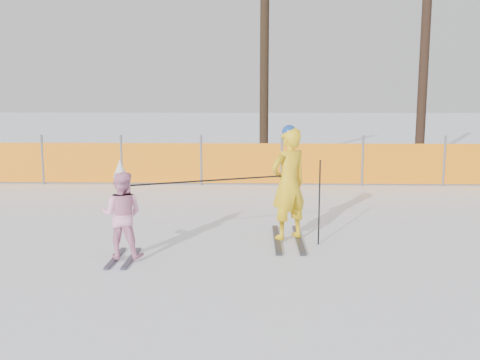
% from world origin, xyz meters
% --- Properties ---
extents(ground, '(120.00, 120.00, 0.00)m').
position_xyz_m(ground, '(0.00, 0.00, 0.00)').
color(ground, white).
rests_on(ground, ground).
extents(adult, '(0.75, 1.61, 1.79)m').
position_xyz_m(adult, '(0.73, 0.82, 0.89)').
color(adult, black).
rests_on(adult, ground).
extents(child, '(0.61, 0.94, 1.38)m').
position_xyz_m(child, '(-1.59, -0.20, 0.63)').
color(child, black).
rests_on(child, ground).
extents(ski_poles, '(2.67, 0.94, 1.29)m').
position_xyz_m(ski_poles, '(0.15, 0.42, 0.89)').
color(ski_poles, black).
rests_on(ski_poles, ground).
extents(safety_fence, '(16.19, 0.06, 1.25)m').
position_xyz_m(safety_fence, '(-1.05, 5.95, 0.56)').
color(safety_fence, '#595960').
rests_on(safety_fence, ground).
extents(tree_trunks, '(7.98, 1.38, 6.29)m').
position_xyz_m(tree_trunks, '(4.83, 10.59, 3.00)').
color(tree_trunks, black).
rests_on(tree_trunks, ground).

